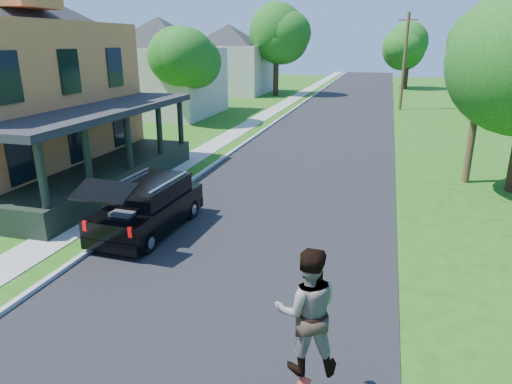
# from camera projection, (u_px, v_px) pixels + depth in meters

# --- Properties ---
(ground) EXTENTS (140.00, 140.00, 0.00)m
(ground) POSITION_uv_depth(u_px,v_px,m) (220.00, 288.00, 10.64)
(ground) COLOR #214C0F
(ground) RESTS_ON ground
(street) EXTENTS (8.00, 120.00, 0.02)m
(street) POSITION_uv_depth(u_px,v_px,m) (329.00, 132.00, 28.90)
(street) COLOR black
(street) RESTS_ON ground
(curb) EXTENTS (0.15, 120.00, 0.12)m
(curb) POSITION_uv_depth(u_px,v_px,m) (267.00, 129.00, 29.95)
(curb) COLOR #A4A39F
(curb) RESTS_ON ground
(sidewalk) EXTENTS (1.30, 120.00, 0.03)m
(sidewalk) POSITION_uv_depth(u_px,v_px,m) (244.00, 128.00, 30.35)
(sidewalk) COLOR gray
(sidewalk) RESTS_ON ground
(front_walk) EXTENTS (6.50, 1.20, 0.03)m
(front_walk) POSITION_uv_depth(u_px,v_px,m) (52.00, 182.00, 18.57)
(front_walk) COLOR gray
(front_walk) RESTS_ON ground
(neighbor_house_mid) EXTENTS (12.78, 12.78, 8.30)m
(neighbor_house_mid) POSITION_uv_depth(u_px,v_px,m) (160.00, 59.00, 34.73)
(neighbor_house_mid) COLOR beige
(neighbor_house_mid) RESTS_ON ground
(neighbor_house_far) EXTENTS (12.78, 12.78, 8.30)m
(neighbor_house_far) POSITION_uv_depth(u_px,v_px,m) (229.00, 54.00, 49.34)
(neighbor_house_far) COLOR beige
(neighbor_house_far) RESTS_ON ground
(black_suv) EXTENTS (1.85, 4.48, 2.06)m
(black_suv) POSITION_uv_depth(u_px,v_px,m) (148.00, 207.00, 13.55)
(black_suv) COLOR black
(black_suv) RESTS_ON ground
(skateboarder) EXTENTS (1.14, 1.00, 2.01)m
(skateboarder) POSITION_uv_depth(u_px,v_px,m) (307.00, 311.00, 6.72)
(skateboarder) COLOR black
(skateboarder) RESTS_ON ground
(tree_left_mid) EXTENTS (5.42, 5.67, 7.13)m
(tree_left_mid) POSITION_uv_depth(u_px,v_px,m) (181.00, 52.00, 30.28)
(tree_left_mid) COLOR black
(tree_left_mid) RESTS_ON ground
(tree_left_far) EXTENTS (7.18, 7.31, 9.30)m
(tree_left_far) POSITION_uv_depth(u_px,v_px,m) (276.00, 34.00, 46.29)
(tree_left_far) COLOR black
(tree_left_far) RESTS_ON ground
(tree_right_mid) EXTENTS (6.40, 6.39, 9.23)m
(tree_right_mid) POSITION_uv_depth(u_px,v_px,m) (493.00, 33.00, 32.01)
(tree_right_mid) COLOR black
(tree_right_mid) RESTS_ON ground
(tree_right_far) EXTENTS (5.80, 5.58, 8.08)m
(tree_right_far) POSITION_uv_depth(u_px,v_px,m) (409.00, 44.00, 53.05)
(tree_right_far) COLOR black
(tree_right_far) RESTS_ON ground
(utility_pole_near) EXTENTS (1.78, 0.30, 10.50)m
(utility_pole_near) POSITION_uv_depth(u_px,v_px,m) (486.00, 43.00, 16.92)
(utility_pole_near) COLOR #4F3724
(utility_pole_near) RESTS_ON ground
(utility_pole_far) EXTENTS (1.49, 0.61, 7.66)m
(utility_pole_far) POSITION_uv_depth(u_px,v_px,m) (404.00, 61.00, 37.17)
(utility_pole_far) COLOR #4F3724
(utility_pole_far) RESTS_ON ground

